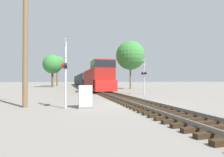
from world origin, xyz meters
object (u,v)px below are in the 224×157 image
utility_pole (25,42)px  crossing_signal_near (65,68)px  relay_cabinet (85,97)px  tree_mid_background (52,64)px  crossing_signal_far (144,74)px  tree_deep_background (57,63)px  freight_train (84,80)px  tree_far_right (130,55)px

utility_pole → crossing_signal_near: bearing=-24.4°
crossing_signal_near → relay_cabinet: bearing=86.3°
crossing_signal_near → tree_mid_background: 37.02m
crossing_signal_far → relay_cabinet: bearing=132.3°
crossing_signal_far → tree_deep_background: tree_deep_background is taller
crossing_signal_far → utility_pole: utility_pole is taller
tree_mid_background → crossing_signal_near: bearing=-84.6°
relay_cabinet → tree_mid_background: bearing=97.2°
freight_train → tree_far_right: size_ratio=6.52×
crossing_signal_far → tree_mid_background: 31.06m
freight_train → relay_cabinet: size_ratio=44.70×
crossing_signal_far → tree_mid_background: (-12.73, 28.12, 3.46)m
tree_far_right → tree_mid_background: size_ratio=1.15×
freight_train → tree_deep_background: (-7.77, 6.01, 5.33)m
freight_train → tree_mid_background: (-8.48, -4.23, 4.05)m
utility_pole → tree_deep_background: size_ratio=0.85×
crossing_signal_near → utility_pole: (-2.47, 1.12, 1.72)m
crossing_signal_near → tree_far_right: 25.78m
relay_cabinet → tree_mid_background: (-4.67, 36.80, 5.26)m
utility_pole → tree_far_right: (15.06, 20.96, 2.59)m
tree_deep_background → relay_cabinet: bearing=-85.2°
tree_deep_background → tree_mid_background: bearing=-94.0°
freight_train → tree_mid_background: bearing=-153.5°
tree_mid_background → freight_train: bearing=26.5°
tree_mid_background → tree_far_right: bearing=-42.3°
relay_cabinet → utility_pole: 5.23m
crossing_signal_near → tree_mid_background: size_ratio=0.50×
crossing_signal_near → tree_far_right: size_ratio=0.44×
freight_train → tree_deep_background: 11.17m
freight_train → utility_pole: size_ratio=7.75×
tree_mid_background → crossing_signal_far: bearing=-65.6°
tree_deep_background → tree_far_right: bearing=-58.3°
crossing_signal_near → utility_pole: size_ratio=0.52×
crossing_signal_near → utility_pole: bearing=-113.3°
crossing_signal_far → tree_far_right: 14.55m
tree_far_right → tree_deep_background: tree_far_right is taller
crossing_signal_near → crossing_signal_far: size_ratio=0.95×
crossing_signal_far → relay_cabinet: size_ratio=3.14×
tree_mid_background → tree_deep_background: (0.71, 10.24, 1.28)m
tree_mid_background → tree_deep_background: bearing=86.0°
crossing_signal_near → tree_deep_background: tree_deep_background is taller
crossing_signal_near → tree_mid_background: tree_mid_background is taller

